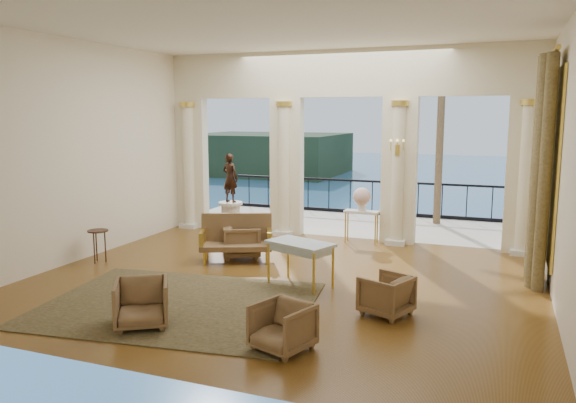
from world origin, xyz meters
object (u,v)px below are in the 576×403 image
at_px(statue, 230,178).
at_px(console_table, 362,216).
at_px(side_table, 98,235).
at_px(armchair_a, 142,301).
at_px(pedestal, 231,226).
at_px(armchair_d, 242,240).
at_px(settee, 236,238).
at_px(armchair_b, 282,325).
at_px(armchair_c, 386,293).
at_px(game_table, 300,247).

relative_size(statue, console_table, 1.33).
height_order(statue, side_table, statue).
bearing_deg(armchair_a, console_table, 42.39).
bearing_deg(console_table, side_table, -138.66).
bearing_deg(pedestal, armchair_d, -48.80).
relative_size(settee, console_table, 1.93).
bearing_deg(settee, side_table, -179.33).
xyz_separation_m(armchair_a, settee, (-0.35, 3.77, 0.10)).
bearing_deg(armchair_b, statue, 142.70).
height_order(armchair_a, pedestal, pedestal).
relative_size(armchair_c, statue, 0.62).
relative_size(pedestal, console_table, 1.29).
relative_size(game_table, pedestal, 1.23).
xyz_separation_m(armchair_a, console_table, (1.67, 6.31, 0.26)).
distance_m(game_table, statue, 3.32).
bearing_deg(armchair_c, pedestal, -104.40).
xyz_separation_m(armchair_b, game_table, (-0.71, 2.67, 0.36)).
height_order(armchair_c, armchair_d, armchair_d).
xyz_separation_m(armchair_d, side_table, (-2.57, -1.39, 0.19)).
bearing_deg(side_table, console_table, 38.52).
bearing_deg(armchair_b, armchair_c, 80.16).
bearing_deg(armchair_b, armchair_a, -161.77).
relative_size(armchair_c, console_table, 0.83).
xyz_separation_m(settee, console_table, (2.02, 2.53, 0.16)).
distance_m(armchair_b, side_table, 5.78).
bearing_deg(game_table, settee, 168.77).
distance_m(armchair_b, armchair_d, 4.80).
xyz_separation_m(armchair_a, side_table, (-2.93, 2.65, 0.20)).
height_order(console_table, side_table, console_table).
relative_size(armchair_b, statue, 0.63).
bearing_deg(armchair_c, armchair_d, -101.68).
bearing_deg(armchair_d, settee, 151.75).
height_order(armchair_a, statue, statue).
bearing_deg(side_table, armchair_a, -42.06).
xyz_separation_m(armchair_b, side_table, (-5.11, 2.69, 0.23)).
bearing_deg(armchair_b, game_table, 124.35).
distance_m(armchair_d, console_table, 3.05).
xyz_separation_m(pedestal, statue, (-0.00, 0.00, 1.09)).
distance_m(armchair_d, pedestal, 0.91).
bearing_deg(console_table, armchair_c, -69.14).
height_order(armchair_c, pedestal, pedestal).
xyz_separation_m(armchair_c, statue, (-4.12, 3.00, 1.26)).
distance_m(pedestal, side_table, 2.86).
relative_size(armchair_a, side_table, 1.12).
xyz_separation_m(armchair_b, pedestal, (-3.13, 4.76, 0.16)).
distance_m(statue, console_table, 3.22).
relative_size(armchair_a, pedestal, 0.71).
bearing_deg(console_table, statue, -145.97).
bearing_deg(settee, armchair_b, -79.47).
bearing_deg(armchair_a, armchair_d, 62.29).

